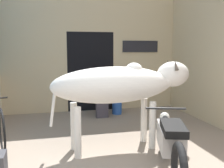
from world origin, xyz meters
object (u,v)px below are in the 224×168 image
Objects in this scene: motorcycle_near at (170,142)px; plastic_stool at (117,105)px; cow at (122,85)px; shopkeeper_seated at (101,91)px.

motorcycle_near is 4.76× the size of plastic_stool.
cow reaches higher than plastic_stool.
plastic_stool is at bearing 76.95° from cow.
plastic_stool is (0.51, 2.20, -0.84)m from cow.
motorcycle_near is at bearing -72.51° from cow.
motorcycle_near reaches higher than plastic_stool.
motorcycle_near is at bearing -85.22° from shopkeeper_seated.
plastic_stool is at bearing 16.87° from shopkeeper_seated.
cow is 5.97× the size of plastic_stool.
shopkeeper_seated is at bearing 87.90° from cow.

